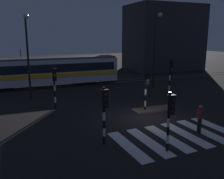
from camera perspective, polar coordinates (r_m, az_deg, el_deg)
ground_plane at (r=17.63m, az=7.89°, el=-6.48°), size 120.00×120.00×0.00m
rail_near at (r=29.39m, az=-4.99°, el=1.23°), size 80.00×0.12×0.03m
rail_far at (r=30.74m, az=-5.78°, el=1.71°), size 80.00×0.12×0.03m
crosswalk_zebra at (r=14.94m, az=14.59°, el=-10.26°), size 7.15×4.24×0.02m
traffic_island at (r=19.42m, az=9.33°, el=-4.47°), size 3.12×1.10×0.18m
traffic_light_corner_far_left at (r=19.62m, az=-13.04°, el=1.78°), size 0.36×0.42×3.28m
traffic_light_kerb_mid_left at (r=12.25m, az=13.15°, el=-5.39°), size 0.36×0.42×3.02m
traffic_light_median_centre at (r=18.32m, az=7.88°, el=0.90°), size 0.36×0.42×3.11m
traffic_light_corner_near_left at (r=12.75m, az=-1.72°, el=-4.16°), size 0.36×0.42×3.08m
traffic_light_corner_far_right at (r=23.95m, az=13.27°, el=3.89°), size 0.36×0.42×3.44m
street_lamp_trackside_left at (r=22.67m, az=-18.80°, el=9.17°), size 0.44×1.21×7.36m
street_lamp_trackside_right at (r=27.21m, az=9.98°, el=10.64°), size 0.44×1.21×7.88m
tram at (r=28.77m, az=-15.01°, el=4.12°), size 16.54×2.58×4.15m
pedestrian_waiting_at_kerb at (r=15.52m, az=19.49°, el=-6.31°), size 0.36×0.24×1.71m
bollard_island_edge at (r=18.80m, az=13.58°, el=-3.73°), size 0.12×0.12×1.11m
building_backdrop at (r=43.41m, az=11.68°, el=11.56°), size 11.59×8.00×10.51m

